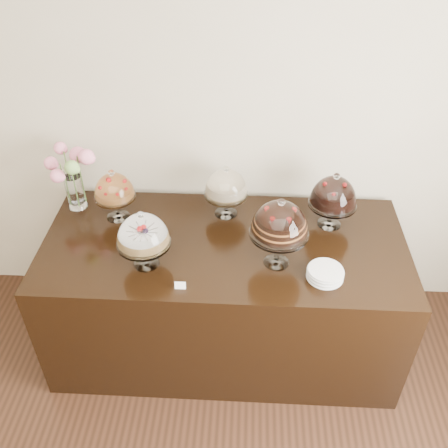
# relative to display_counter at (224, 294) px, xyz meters

# --- Properties ---
(wall_back) EXTENTS (5.00, 0.04, 3.00)m
(wall_back) POSITION_rel_display_counter_xyz_m (-0.34, 0.55, 1.05)
(wall_back) COLOR #BCB297
(wall_back) RESTS_ON ground
(display_counter) EXTENTS (2.20, 1.00, 0.90)m
(display_counter) POSITION_rel_display_counter_xyz_m (0.00, 0.00, 0.00)
(display_counter) COLOR black
(display_counter) RESTS_ON ground
(cake_stand_sugar_sponge) EXTENTS (0.30, 0.30, 0.37)m
(cake_stand_sugar_sponge) POSITION_rel_display_counter_xyz_m (-0.44, -0.21, 0.68)
(cake_stand_sugar_sponge) COLOR white
(cake_stand_sugar_sponge) RESTS_ON display_counter
(cake_stand_choco_layer) EXTENTS (0.33, 0.33, 0.45)m
(cake_stand_choco_layer) POSITION_rel_display_counter_xyz_m (0.31, -0.16, 0.75)
(cake_stand_choco_layer) COLOR white
(cake_stand_choco_layer) RESTS_ON display_counter
(cake_stand_cheesecake) EXTENTS (0.28, 0.28, 0.36)m
(cake_stand_cheesecake) POSITION_rel_display_counter_xyz_m (-0.01, 0.29, 0.67)
(cake_stand_cheesecake) COLOR white
(cake_stand_cheesecake) RESTS_ON display_counter
(cake_stand_dark_choco) EXTENTS (0.29, 0.29, 0.38)m
(cake_stand_dark_choco) POSITION_rel_display_counter_xyz_m (0.65, 0.21, 0.68)
(cake_stand_dark_choco) COLOR white
(cake_stand_dark_choco) RESTS_ON display_counter
(cake_stand_fruit_tart) EXTENTS (0.26, 0.26, 0.35)m
(cake_stand_fruit_tart) POSITION_rel_display_counter_xyz_m (-0.70, 0.22, 0.66)
(cake_stand_fruit_tart) COLOR white
(cake_stand_fruit_tart) RESTS_ON display_counter
(flower_vase) EXTENTS (0.33, 0.29, 0.43)m
(flower_vase) POSITION_rel_display_counter_xyz_m (-0.98, 0.31, 0.71)
(flower_vase) COLOR white
(flower_vase) RESTS_ON display_counter
(plate_stack) EXTENTS (0.20, 0.20, 0.06)m
(plate_stack) POSITION_rel_display_counter_xyz_m (0.57, -0.27, 0.48)
(plate_stack) COLOR silver
(plate_stack) RESTS_ON display_counter
(price_card_left) EXTENTS (0.06, 0.02, 0.04)m
(price_card_left) POSITION_rel_display_counter_xyz_m (-0.22, -0.40, 0.47)
(price_card_left) COLOR white
(price_card_left) RESTS_ON display_counter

